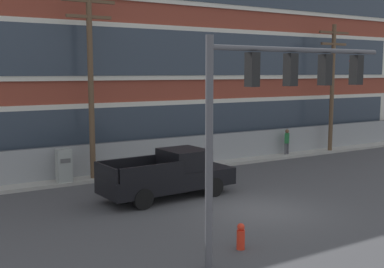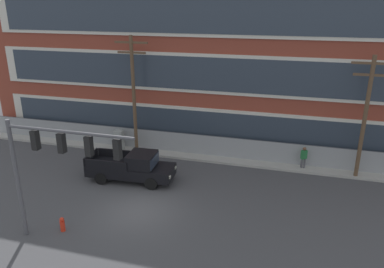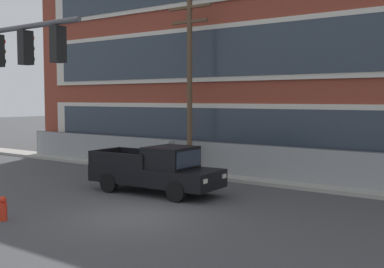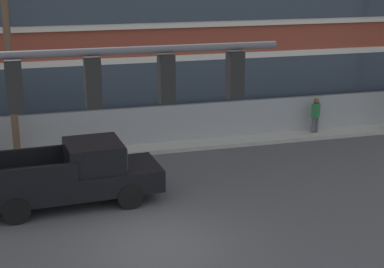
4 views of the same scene
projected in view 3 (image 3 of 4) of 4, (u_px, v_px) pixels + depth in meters
name	position (u px, v px, depth m)	size (l,w,h in m)	color
ground_plane	(133.00, 217.00, 15.64)	(160.00, 160.00, 0.00)	#424244
sidewalk_building_side	(257.00, 180.00, 22.34)	(80.00, 1.70, 0.16)	#9E9B93
brick_mill_building	(349.00, 56.00, 25.88)	(38.23, 11.74, 12.29)	brown
chain_link_fence	(292.00, 165.00, 21.49)	(37.15, 0.06, 1.70)	gray
pickup_truck_black	(158.00, 171.00, 19.46)	(5.74, 2.34, 1.95)	black
utility_pole_near_corner	(190.00, 78.00, 23.77)	(2.49, 0.26, 8.82)	brown
electrical_cabinet	(167.00, 157.00, 24.83)	(0.65, 0.56, 1.67)	#939993
fire_hydrant	(3.00, 209.00, 15.15)	(0.24, 0.24, 0.78)	red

